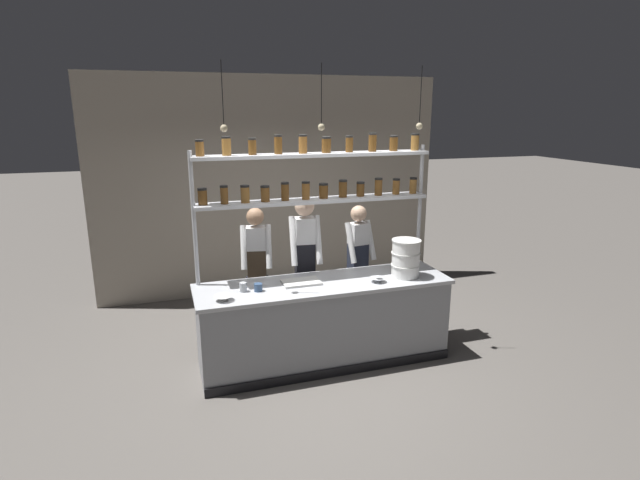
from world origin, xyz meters
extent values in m
plane|color=#5B5651|center=(0.00, 0.00, 0.00)|extent=(40.00, 40.00, 0.00)
cube|color=#9E9384|center=(0.00, 2.45, 1.59)|extent=(5.13, 0.12, 3.19)
cube|color=gray|center=(0.00, 0.00, 0.44)|extent=(2.67, 0.72, 0.88)
cube|color=#B7BABF|center=(0.00, 0.00, 0.90)|extent=(2.73, 0.76, 0.04)
cube|color=black|center=(0.00, -0.36, 0.05)|extent=(2.67, 0.03, 0.10)
cylinder|color=#B7BABF|center=(-1.29, 0.33, 1.16)|extent=(0.04, 0.04, 2.32)
cylinder|color=#B7BABF|center=(1.29, 0.33, 1.16)|extent=(0.04, 0.04, 2.32)
cube|color=#B7BABF|center=(0.00, 0.33, 1.75)|extent=(2.57, 0.28, 0.04)
cylinder|color=#513314|center=(-1.19, 0.33, 1.84)|extent=(0.09, 0.09, 0.15)
cylinder|color=black|center=(-1.19, 0.33, 1.93)|extent=(0.10, 0.10, 0.02)
cylinder|color=brown|center=(-0.97, 0.33, 1.85)|extent=(0.08, 0.08, 0.17)
cylinder|color=black|center=(-0.97, 0.33, 1.94)|extent=(0.08, 0.08, 0.02)
cylinder|color=brown|center=(-0.76, 0.33, 1.85)|extent=(0.09, 0.09, 0.16)
cylinder|color=black|center=(-0.76, 0.33, 1.94)|extent=(0.09, 0.09, 0.02)
cylinder|color=brown|center=(-0.54, 0.33, 1.84)|extent=(0.09, 0.09, 0.15)
cylinder|color=black|center=(-0.54, 0.33, 1.92)|extent=(0.10, 0.10, 0.02)
cylinder|color=#513314|center=(-0.33, 0.33, 1.85)|extent=(0.09, 0.09, 0.17)
cylinder|color=black|center=(-0.33, 0.33, 1.95)|extent=(0.09, 0.09, 0.02)
cylinder|color=brown|center=(-0.10, 0.33, 1.85)|extent=(0.09, 0.09, 0.17)
cylinder|color=black|center=(-0.10, 0.33, 1.95)|extent=(0.09, 0.09, 0.02)
cylinder|color=#513314|center=(0.10, 0.33, 1.84)|extent=(0.10, 0.10, 0.14)
cylinder|color=black|center=(0.10, 0.33, 1.92)|extent=(0.10, 0.10, 0.02)
cylinder|color=#513314|center=(0.32, 0.33, 1.85)|extent=(0.09, 0.09, 0.17)
cylinder|color=black|center=(0.32, 0.33, 1.95)|extent=(0.09, 0.09, 0.02)
cylinder|color=#513314|center=(0.53, 0.33, 1.84)|extent=(0.09, 0.09, 0.14)
cylinder|color=black|center=(0.53, 0.33, 1.92)|extent=(0.09, 0.09, 0.02)
cylinder|color=brown|center=(0.75, 0.33, 1.85)|extent=(0.09, 0.09, 0.18)
cylinder|color=black|center=(0.75, 0.33, 1.95)|extent=(0.09, 0.09, 0.02)
cylinder|color=brown|center=(0.97, 0.33, 1.85)|extent=(0.08, 0.08, 0.16)
cylinder|color=black|center=(0.97, 0.33, 1.94)|extent=(0.08, 0.08, 0.02)
cylinder|color=brown|center=(1.19, 0.33, 1.85)|extent=(0.08, 0.08, 0.16)
cylinder|color=black|center=(1.19, 0.33, 1.94)|extent=(0.08, 0.08, 0.02)
cube|color=#B7BABF|center=(0.00, 0.33, 2.24)|extent=(2.57, 0.28, 0.04)
cylinder|color=brown|center=(-1.19, 0.33, 2.33)|extent=(0.09, 0.09, 0.14)
cylinder|color=black|center=(-1.19, 0.33, 2.41)|extent=(0.09, 0.09, 0.02)
cylinder|color=brown|center=(-0.92, 0.33, 2.34)|extent=(0.09, 0.09, 0.17)
cylinder|color=black|center=(-0.92, 0.33, 2.44)|extent=(0.09, 0.09, 0.02)
cylinder|color=#513314|center=(-0.66, 0.33, 2.33)|extent=(0.08, 0.08, 0.15)
cylinder|color=black|center=(-0.66, 0.33, 2.41)|extent=(0.09, 0.09, 0.02)
cylinder|color=#513314|center=(-0.39, 0.33, 2.34)|extent=(0.08, 0.08, 0.18)
cylinder|color=black|center=(-0.39, 0.33, 2.44)|extent=(0.08, 0.08, 0.02)
cylinder|color=brown|center=(-0.13, 0.33, 2.34)|extent=(0.09, 0.09, 0.17)
cylinder|color=black|center=(-0.13, 0.33, 2.44)|extent=(0.09, 0.09, 0.02)
cylinder|color=#513314|center=(0.13, 0.33, 2.33)|extent=(0.10, 0.10, 0.15)
cylinder|color=black|center=(0.13, 0.33, 2.41)|extent=(0.10, 0.10, 0.02)
cylinder|color=#513314|center=(0.39, 0.33, 2.33)|extent=(0.08, 0.08, 0.16)
cylinder|color=black|center=(0.39, 0.33, 2.42)|extent=(0.08, 0.08, 0.02)
cylinder|color=#513314|center=(0.66, 0.33, 2.35)|extent=(0.09, 0.09, 0.18)
cylinder|color=black|center=(0.66, 0.33, 2.45)|extent=(0.09, 0.09, 0.02)
cylinder|color=#513314|center=(0.92, 0.33, 2.33)|extent=(0.09, 0.09, 0.15)
cylinder|color=black|center=(0.92, 0.33, 2.42)|extent=(0.09, 0.09, 0.02)
cylinder|color=brown|center=(1.18, 0.33, 2.34)|extent=(0.09, 0.09, 0.17)
cylinder|color=black|center=(1.18, 0.33, 2.43)|extent=(0.09, 0.09, 0.02)
cylinder|color=black|center=(-0.65, 0.86, 0.39)|extent=(0.11, 0.11, 0.77)
cylinder|color=black|center=(-0.49, 0.83, 0.39)|extent=(0.11, 0.11, 0.77)
cube|color=#473828|center=(-0.57, 0.84, 0.94)|extent=(0.25, 0.21, 0.33)
cube|color=white|center=(-0.57, 0.84, 1.24)|extent=(0.25, 0.22, 0.27)
sphere|color=#A37A5B|center=(-0.57, 0.84, 1.50)|extent=(0.20, 0.20, 0.20)
cylinder|color=white|center=(-0.72, 0.81, 1.15)|extent=(0.11, 0.25, 0.51)
cylinder|color=white|center=(-0.43, 0.76, 1.15)|extent=(0.11, 0.25, 0.51)
cylinder|color=black|center=(-0.13, 0.57, 0.42)|extent=(0.11, 0.11, 0.85)
cylinder|color=black|center=(0.03, 0.56, 0.42)|extent=(0.11, 0.11, 0.85)
cube|color=black|center=(-0.05, 0.57, 1.03)|extent=(0.24, 0.19, 0.37)
cube|color=white|center=(-0.05, 0.57, 1.36)|extent=(0.24, 0.20, 0.30)
sphere|color=beige|center=(-0.05, 0.57, 1.64)|extent=(0.22, 0.22, 0.22)
cylinder|color=white|center=(-0.20, 0.52, 1.26)|extent=(0.09, 0.26, 0.55)
cylinder|color=white|center=(0.09, 0.49, 1.26)|extent=(0.09, 0.26, 0.55)
cylinder|color=black|center=(0.63, 0.78, 0.38)|extent=(0.11, 0.11, 0.75)
cylinder|color=black|center=(0.79, 0.81, 0.38)|extent=(0.11, 0.11, 0.75)
cube|color=#232838|center=(0.71, 0.80, 0.92)|extent=(0.25, 0.21, 0.33)
cube|color=white|center=(0.71, 0.80, 1.21)|extent=(0.25, 0.22, 0.27)
sphere|color=tan|center=(0.71, 0.80, 1.47)|extent=(0.20, 0.20, 0.20)
cylinder|color=white|center=(0.58, 0.71, 1.12)|extent=(0.11, 0.24, 0.50)
cylinder|color=white|center=(0.86, 0.76, 1.12)|extent=(0.11, 0.24, 0.50)
cylinder|color=white|center=(0.91, -0.10, 0.98)|extent=(0.30, 0.30, 0.13)
cylinder|color=silver|center=(0.91, -0.10, 1.05)|extent=(0.32, 0.32, 0.01)
cylinder|color=white|center=(0.91, -0.10, 1.12)|extent=(0.30, 0.30, 0.13)
cylinder|color=silver|center=(0.91, -0.10, 1.19)|extent=(0.32, 0.32, 0.01)
cylinder|color=white|center=(0.91, -0.10, 1.26)|extent=(0.30, 0.30, 0.13)
cylinder|color=silver|center=(0.91, -0.10, 1.33)|extent=(0.32, 0.32, 0.01)
cube|color=silver|center=(-0.24, 0.04, 0.93)|extent=(0.40, 0.26, 0.02)
cylinder|color=silver|center=(0.55, -0.17, 0.93)|extent=(0.08, 0.08, 0.01)
cone|color=silver|center=(0.55, -0.17, 0.94)|extent=(0.17, 0.17, 0.05)
cylinder|color=silver|center=(-1.09, -0.21, 0.93)|extent=(0.08, 0.08, 0.01)
cone|color=silver|center=(-1.09, -0.21, 0.94)|extent=(0.18, 0.18, 0.05)
cylinder|color=#334C70|center=(-0.72, -0.05, 0.96)|extent=(0.08, 0.08, 0.08)
cylinder|color=#B2B7BC|center=(-0.87, -0.02, 0.97)|extent=(0.07, 0.07, 0.10)
cylinder|color=black|center=(-0.98, 0.00, 2.84)|extent=(0.01, 0.01, 0.60)
sphere|color=#F9E5B2|center=(-0.98, 0.00, 2.54)|extent=(0.07, 0.07, 0.07)
cylinder|color=black|center=(-0.03, 0.00, 2.84)|extent=(0.01, 0.01, 0.60)
sphere|color=#F9E5B2|center=(-0.03, 0.00, 2.54)|extent=(0.07, 0.07, 0.07)
cylinder|color=black|center=(1.05, 0.00, 2.84)|extent=(0.01, 0.01, 0.60)
sphere|color=#F9E5B2|center=(1.05, 0.00, 2.54)|extent=(0.07, 0.07, 0.07)
camera|label=1|loc=(-1.58, -4.77, 2.71)|focal=28.00mm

